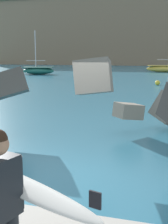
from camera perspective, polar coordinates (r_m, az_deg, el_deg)
ground_plane at (r=6.89m, az=-4.24°, el=-12.10°), size 400.00×400.00×0.00m
breakwater_jetty at (r=9.59m, az=-4.28°, el=1.95°), size 30.72×7.67×2.65m
surfer_with_board at (r=3.19m, az=-14.46°, el=-15.67°), size 2.11×1.41×1.78m
boat_near_left at (r=49.54m, az=15.22°, el=8.00°), size 6.19×3.00×6.66m
boat_near_right at (r=42.55m, az=-8.67°, el=7.82°), size 4.72×2.92×5.94m
mooring_buoy_middle at (r=27.81m, az=13.78°, el=5.41°), size 0.44×0.44×0.44m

